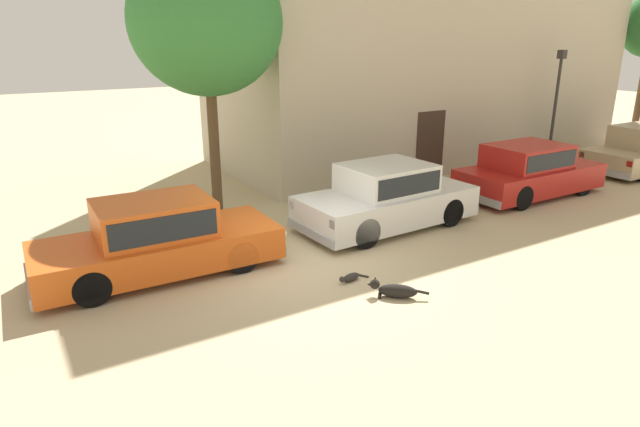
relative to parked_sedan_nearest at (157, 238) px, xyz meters
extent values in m
plane|color=tan|center=(2.43, -1.06, -0.70)|extent=(80.00, 80.00, 0.00)
cube|color=#D15619|center=(0.01, 0.00, -0.25)|extent=(4.45, 1.82, 0.61)
cube|color=#D15619|center=(-0.03, 0.00, 0.39)|extent=(2.06, 1.53, 0.67)
cube|color=black|center=(-0.03, 0.00, 0.40)|extent=(1.90, 1.55, 0.47)
cube|color=#999BA0|center=(2.20, -0.04, -0.44)|extent=(0.15, 1.70, 0.20)
cube|color=#999BA0|center=(-2.17, 0.04, -0.44)|extent=(0.15, 1.70, 0.20)
sphere|color=silver|center=(2.24, 0.64, -0.11)|extent=(0.20, 0.20, 0.20)
sphere|color=silver|center=(2.22, -0.73, -0.11)|extent=(0.20, 0.20, 0.20)
cube|color=red|center=(-2.16, 0.79, -0.10)|extent=(0.04, 0.18, 0.18)
cube|color=red|center=(-2.19, -0.70, -0.10)|extent=(0.04, 0.18, 0.18)
cylinder|color=black|center=(1.35, 0.74, -0.39)|extent=(0.63, 0.21, 0.63)
cylinder|color=black|center=(1.32, -0.79, -0.39)|extent=(0.63, 0.21, 0.63)
cylinder|color=black|center=(-1.29, 0.79, -0.39)|extent=(0.63, 0.21, 0.63)
cylinder|color=black|center=(-1.33, -0.74, -0.39)|extent=(0.63, 0.21, 0.63)
cube|color=silver|center=(5.28, -0.13, -0.20)|extent=(4.29, 2.00, 0.70)
cube|color=silver|center=(5.23, -0.14, 0.47)|extent=(2.00, 1.66, 0.64)
cube|color=black|center=(5.23, -0.14, 0.48)|extent=(1.85, 1.67, 0.45)
cube|color=#999BA0|center=(7.36, -0.05, -0.44)|extent=(0.19, 1.81, 0.20)
cube|color=#999BA0|center=(3.19, -0.22, -0.44)|extent=(0.19, 1.81, 0.20)
sphere|color=silver|center=(7.36, 0.69, -0.05)|extent=(0.20, 0.20, 0.20)
sphere|color=silver|center=(7.42, -0.79, -0.05)|extent=(0.20, 0.20, 0.20)
cube|color=red|center=(3.16, 0.58, -0.03)|extent=(0.05, 0.18, 0.18)
cube|color=red|center=(3.22, -1.01, -0.03)|extent=(0.05, 0.18, 0.18)
cylinder|color=black|center=(6.51, 0.73, -0.37)|extent=(0.68, 0.23, 0.67)
cylinder|color=black|center=(6.57, -0.90, -0.37)|extent=(0.68, 0.23, 0.67)
cylinder|color=black|center=(3.98, 0.64, -0.37)|extent=(0.68, 0.23, 0.67)
cylinder|color=black|center=(4.04, -1.00, -0.37)|extent=(0.68, 0.23, 0.67)
cube|color=#AD1E19|center=(10.32, -0.13, -0.22)|extent=(4.29, 1.83, 0.67)
cube|color=#AD1E19|center=(10.10, -0.13, 0.44)|extent=(2.15, 1.57, 0.63)
cube|color=black|center=(10.10, -0.13, 0.45)|extent=(1.98, 1.59, 0.44)
cube|color=#999BA0|center=(12.44, -0.13, -0.44)|extent=(0.13, 1.78, 0.20)
cube|color=#999BA0|center=(8.20, -0.14, -0.44)|extent=(0.13, 1.78, 0.20)
sphere|color=silver|center=(12.47, 0.60, -0.06)|extent=(0.20, 0.20, 0.20)
sphere|color=silver|center=(12.47, -0.85, -0.06)|extent=(0.20, 0.20, 0.20)
cube|color=red|center=(8.19, 0.65, -0.05)|extent=(0.04, 0.18, 0.18)
cube|color=red|center=(8.20, -0.93, -0.05)|extent=(0.04, 0.18, 0.18)
cylinder|color=black|center=(11.60, 0.68, -0.38)|extent=(0.65, 0.20, 0.65)
cylinder|color=black|center=(11.60, -0.94, -0.38)|extent=(0.65, 0.20, 0.65)
cylinder|color=black|center=(9.03, 0.67, -0.38)|extent=(0.65, 0.20, 0.65)
cylinder|color=black|center=(9.04, -0.94, -0.38)|extent=(0.65, 0.20, 0.65)
cube|color=#999BA0|center=(13.74, -0.19, -0.44)|extent=(0.13, 1.77, 0.20)
cube|color=red|center=(13.74, 0.60, -0.06)|extent=(0.04, 0.18, 0.18)
cube|color=red|center=(13.73, -0.97, -0.06)|extent=(0.04, 0.18, 0.18)
cylinder|color=black|center=(14.61, 0.61, -0.37)|extent=(0.67, 0.20, 0.67)
cube|color=#BCB299|center=(11.40, 5.79, 4.17)|extent=(14.76, 6.08, 9.74)
cube|color=#38281E|center=(9.19, 2.74, 0.35)|extent=(1.10, 0.02, 2.10)
cylinder|color=black|center=(2.90, -3.00, -0.67)|extent=(0.11, 0.11, 0.06)
cylinder|color=black|center=(3.00, -2.90, -0.67)|extent=(0.11, 0.11, 0.06)
ellipsoid|color=black|center=(3.18, -3.15, -0.59)|extent=(0.65, 0.61, 0.24)
sphere|color=black|center=(2.88, -2.89, -0.49)|extent=(0.17, 0.17, 0.17)
cone|color=black|center=(2.81, -2.83, -0.50)|extent=(0.13, 0.13, 0.09)
cone|color=black|center=(2.85, -2.93, -0.41)|extent=(0.08, 0.08, 0.08)
cone|color=black|center=(2.91, -2.85, -0.41)|extent=(0.08, 0.08, 0.08)
cylinder|color=black|center=(3.49, -3.42, -0.57)|extent=(0.21, 0.19, 0.08)
ellipsoid|color=#2D2B28|center=(2.87, -2.19, -0.63)|extent=(0.40, 0.20, 0.14)
sphere|color=#2D2B28|center=(2.65, -2.22, -0.61)|extent=(0.11, 0.11, 0.11)
cone|color=#2D2B28|center=(2.66, -2.25, -0.57)|extent=(0.04, 0.04, 0.04)
cone|color=#2D2B28|center=(2.65, -2.20, -0.57)|extent=(0.04, 0.04, 0.04)
cylinder|color=#2D2B28|center=(3.16, -2.16, -0.68)|extent=(0.14, 0.21, 0.04)
cylinder|color=#2D2B28|center=(13.94, 1.94, 1.07)|extent=(0.10, 0.10, 3.56)
cube|color=#2D2B28|center=(13.94, 1.94, 2.99)|extent=(0.22, 0.22, 0.28)
sphere|color=silver|center=(13.94, 1.94, 2.99)|extent=(0.18, 0.18, 0.18)
cylinder|color=brown|center=(2.28, 2.90, 0.92)|extent=(0.25, 0.25, 3.25)
ellipsoid|color=#337A38|center=(2.28, 2.90, 3.88)|extent=(3.55, 3.19, 3.37)
cylinder|color=brown|center=(20.02, 2.50, 1.15)|extent=(0.26, 0.26, 3.70)
camera|label=1|loc=(-2.31, -9.60, 3.56)|focal=30.37mm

